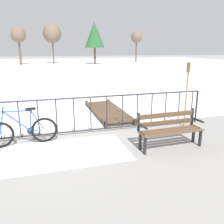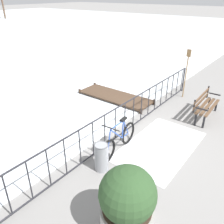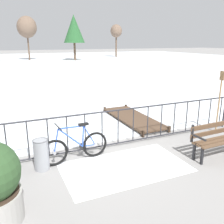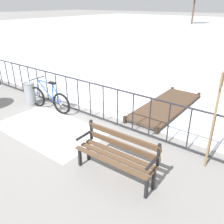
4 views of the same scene
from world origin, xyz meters
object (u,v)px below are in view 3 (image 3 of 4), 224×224
at_px(trash_bin, 41,154).
at_px(park_bench, 218,136).
at_px(bicycle_near_railing, 76,147).
at_px(oar_upright, 220,98).

bearing_deg(trash_bin, park_bench, -14.05).
xyz_separation_m(bicycle_near_railing, park_bench, (3.46, -1.16, 0.14)).
bearing_deg(bicycle_near_railing, trash_bin, -173.85).
xyz_separation_m(bicycle_near_railing, trash_bin, (-0.83, -0.09, 0.00)).
relative_size(park_bench, oar_upright, 0.81).
bearing_deg(bicycle_near_railing, oar_upright, 1.36).
xyz_separation_m(park_bench, oar_upright, (1.29, 1.27, 0.63)).
xyz_separation_m(trash_bin, oar_upright, (5.58, 0.20, 0.76)).
height_order(bicycle_near_railing, trash_bin, bicycle_near_railing).
xyz_separation_m(bicycle_near_railing, oar_upright, (4.75, 0.11, 0.77)).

